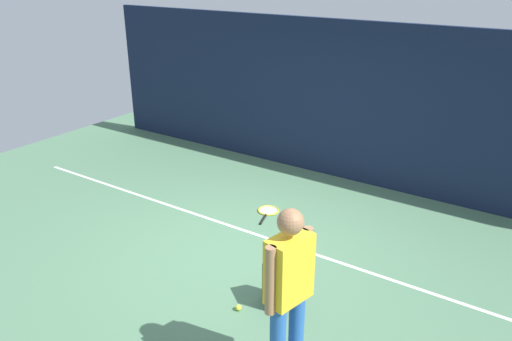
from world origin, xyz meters
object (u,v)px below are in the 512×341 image
at_px(backpack, 277,287).
at_px(tennis_player, 289,287).
at_px(tennis_ball_by_fence, 284,239).
at_px(tennis_racket, 268,211).
at_px(tennis_ball_near_player, 238,308).

bearing_deg(backpack, tennis_player, 163.41).
bearing_deg(tennis_ball_by_fence, backpack, -62.54).
distance_m(tennis_player, backpack, 1.31).
bearing_deg(tennis_ball_by_fence, tennis_racket, 136.59).
relative_size(backpack, tennis_ball_near_player, 6.67).
bearing_deg(tennis_ball_near_player, tennis_player, -29.91).
relative_size(tennis_player, backpack, 3.86).
bearing_deg(tennis_ball_by_fence, tennis_player, -58.60).
xyz_separation_m(tennis_ball_near_player, tennis_ball_by_fence, (-0.34, 1.52, 0.00)).
bearing_deg(backpack, tennis_racket, -17.90).
relative_size(tennis_ball_near_player, tennis_ball_by_fence, 1.00).
bearing_deg(tennis_racket, tennis_ball_by_fence, -150.52).
distance_m(tennis_player, tennis_ball_by_fence, 2.57).
height_order(tennis_player, tennis_racket, tennis_player).
relative_size(tennis_racket, tennis_ball_near_player, 9.66).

